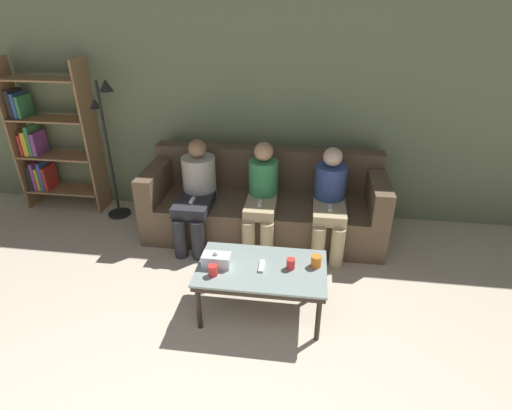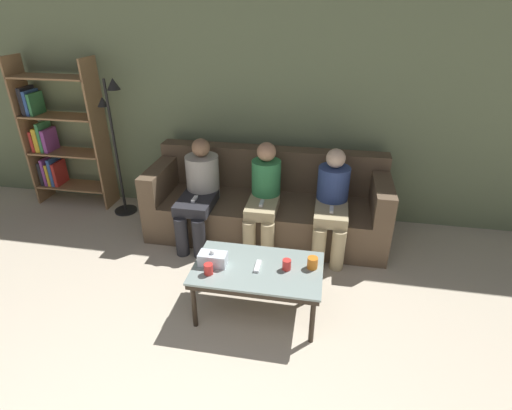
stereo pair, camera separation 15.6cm
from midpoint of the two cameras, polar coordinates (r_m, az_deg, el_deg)
name	(u,v)px [view 1 (the left image)]	position (r m, az deg, el deg)	size (l,w,h in m)	color
wall_back	(271,103)	(4.45, 1.08, 14.39)	(12.00, 0.06, 2.60)	#707F5B
couch	(264,205)	(4.31, 0.18, 0.01)	(2.48, 0.88, 0.87)	brown
coffee_table	(262,272)	(3.17, -0.61, -9.52)	(1.01, 0.60, 0.44)	#8C9E99
cup_near_left	(213,270)	(3.06, -7.64, -9.26)	(0.07, 0.07, 0.09)	red
cup_near_right	(291,264)	(3.11, 3.54, -8.39)	(0.07, 0.07, 0.09)	red
cup_far_center	(316,261)	(3.15, 7.17, -7.98)	(0.08, 0.08, 0.09)	orange
tissue_box	(216,260)	(3.16, -7.10, -7.81)	(0.22, 0.12, 0.13)	silver
game_remote	(262,266)	(3.14, -0.62, -8.74)	(0.04, 0.15, 0.02)	white
bookshelf	(46,142)	(5.33, -28.53, 7.94)	(0.95, 0.32, 1.75)	#9E754C
standing_lamp	(108,137)	(4.72, -21.33, 9.08)	(0.31, 0.26, 1.57)	black
seated_person_left_end	(197,190)	(4.13, -9.55, 2.15)	(0.34, 0.74, 1.06)	#28282D
seated_person_mid_left	(262,194)	(4.00, -0.27, 1.52)	(0.31, 0.66, 1.06)	tan
seated_person_mid_right	(330,199)	(3.97, 9.39, 0.84)	(0.31, 0.68, 1.04)	tan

